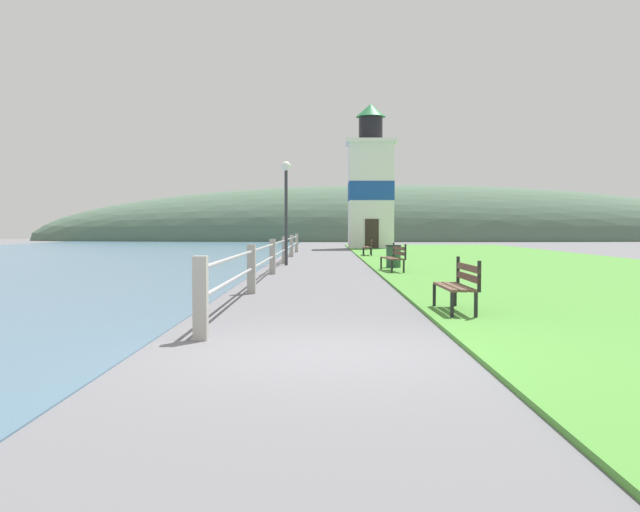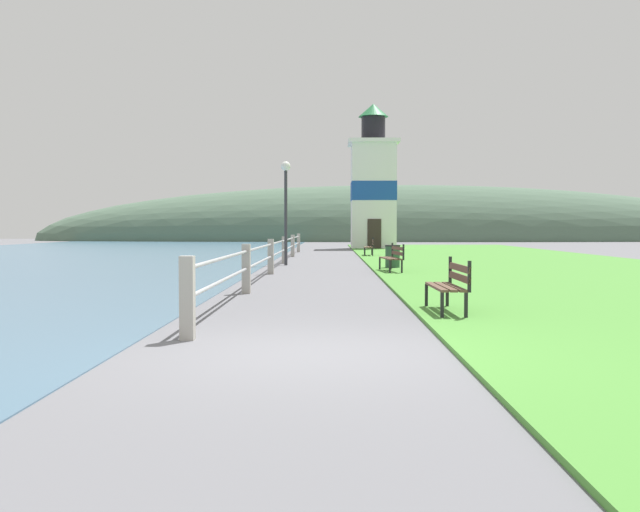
{
  "view_description": "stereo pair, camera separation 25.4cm",
  "coord_description": "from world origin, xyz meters",
  "px_view_note": "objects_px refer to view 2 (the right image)",
  "views": [
    {
      "loc": [
        0.01,
        -8.13,
        1.46
      ],
      "look_at": [
        -0.15,
        20.41,
        0.3
      ],
      "focal_mm": 40.0,
      "sensor_mm": 36.0,
      "label": 1
    },
    {
      "loc": [
        0.26,
        -8.13,
        1.46
      ],
      "look_at": [
        -0.15,
        20.41,
        0.3
      ],
      "focal_mm": 40.0,
      "sensor_mm": 36.0,
      "label": 2
    }
  ],
  "objects_px": {
    "park_bench_midway": "(393,256)",
    "park_bench_far": "(370,246)",
    "lighthouse": "(373,187)",
    "park_bench_near": "(450,283)",
    "trash_bin": "(393,257)",
    "lamp_post": "(286,194)"
  },
  "relations": [
    {
      "from": "park_bench_midway",
      "to": "trash_bin",
      "type": "relative_size",
      "value": 2.23
    },
    {
      "from": "lighthouse",
      "to": "park_bench_far",
      "type": "bearing_deg",
      "value": -94.03
    },
    {
      "from": "lighthouse",
      "to": "lamp_post",
      "type": "xyz_separation_m",
      "value": [
        -4.59,
        -21.07,
        -1.43
      ]
    },
    {
      "from": "park_bench_midway",
      "to": "lamp_post",
      "type": "xyz_separation_m",
      "value": [
        -3.7,
        4.57,
        2.2
      ]
    },
    {
      "from": "park_bench_far",
      "to": "lamp_post",
      "type": "xyz_separation_m",
      "value": [
        -3.68,
        -8.1,
        2.2
      ]
    },
    {
      "from": "park_bench_far",
      "to": "lighthouse",
      "type": "xyz_separation_m",
      "value": [
        0.91,
        12.97,
        3.63
      ]
    },
    {
      "from": "park_bench_far",
      "to": "park_bench_near",
      "type": "bearing_deg",
      "value": 91.84
    },
    {
      "from": "park_bench_far",
      "to": "lighthouse",
      "type": "distance_m",
      "value": 13.5
    },
    {
      "from": "park_bench_near",
      "to": "trash_bin",
      "type": "relative_size",
      "value": 1.97
    },
    {
      "from": "park_bench_near",
      "to": "lamp_post",
      "type": "xyz_separation_m",
      "value": [
        -3.69,
        15.38,
        2.2
      ]
    },
    {
      "from": "park_bench_near",
      "to": "lighthouse",
      "type": "height_order",
      "value": "lighthouse"
    },
    {
      "from": "park_bench_near",
      "to": "park_bench_far",
      "type": "height_order",
      "value": "same"
    },
    {
      "from": "lighthouse",
      "to": "park_bench_near",
      "type": "bearing_deg",
      "value": -91.42
    },
    {
      "from": "lamp_post",
      "to": "trash_bin",
      "type": "bearing_deg",
      "value": -33.14
    },
    {
      "from": "park_bench_midway",
      "to": "park_bench_far",
      "type": "bearing_deg",
      "value": -95.85
    },
    {
      "from": "trash_bin",
      "to": "lamp_post",
      "type": "xyz_separation_m",
      "value": [
        -3.86,
        2.52,
        2.31
      ]
    },
    {
      "from": "park_bench_near",
      "to": "lamp_post",
      "type": "bearing_deg",
      "value": -77.51
    },
    {
      "from": "lighthouse",
      "to": "lamp_post",
      "type": "bearing_deg",
      "value": -102.3
    },
    {
      "from": "trash_bin",
      "to": "lamp_post",
      "type": "bearing_deg",
      "value": 146.86
    },
    {
      "from": "park_bench_near",
      "to": "lighthouse",
      "type": "relative_size",
      "value": 0.17
    },
    {
      "from": "park_bench_far",
      "to": "lamp_post",
      "type": "distance_m",
      "value": 9.16
    },
    {
      "from": "trash_bin",
      "to": "lighthouse",
      "type": "bearing_deg",
      "value": 88.21
    }
  ]
}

